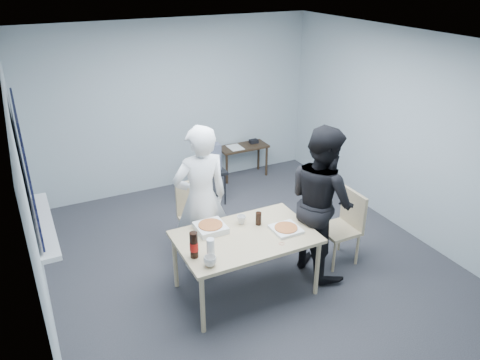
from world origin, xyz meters
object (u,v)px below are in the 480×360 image
chair_right (345,222)px  mug_a (210,261)px  stool (211,177)px  soda_bottle (194,245)px  person_white (201,200)px  side_table (243,151)px  person_black (321,201)px  dining_table (245,240)px  backpack (211,158)px  mug_b (241,220)px  chair_far (196,211)px

chair_right → mug_a: size_ratio=7.24×
chair_right → stool: chair_right is taller
soda_bottle → stool: bearing=63.3°
person_white → side_table: bearing=-127.2°
person_black → stool: size_ratio=3.29×
person_black → soda_bottle: 1.59m
dining_table → chair_right: size_ratio=1.63×
person_white → backpack: size_ratio=4.49×
dining_table → soda_bottle: size_ratio=5.30×
dining_table → stool: bearing=76.8°
person_black → stool: person_black is taller
dining_table → mug_b: mug_b is taller
person_white → soda_bottle: person_white is taller
person_white → mug_a: (-0.30, -0.96, -0.13)m
chair_right → person_black: (-0.38, -0.00, 0.37)m
person_black → mug_a: (-1.50, -0.34, -0.13)m
soda_bottle → mug_a: bearing=-67.7°
chair_right → side_table: size_ratio=1.09×
mug_a → backpack: bearing=66.7°
person_white → person_black: (1.20, -0.63, 0.00)m
chair_far → side_table: chair_far is taller
person_white → soda_bottle: 0.86m
chair_far → person_black: bearing=-42.8°
person_black → chair_far: bearing=47.2°
chair_far → soda_bottle: (-0.46, -1.18, 0.32)m
person_black → backpack: bearing=12.8°
person_black → backpack: 2.12m
soda_bottle → mug_b: bearing=28.0°
backpack → soda_bottle: size_ratio=1.45×
chair_far → stool: bearing=57.9°
dining_table → soda_bottle: 0.66m
stool → mug_a: 2.64m
soda_bottle → person_black: bearing=5.0°
mug_a → soda_bottle: size_ratio=0.45×
side_table → backpack: 1.11m
chair_far → soda_bottle: 1.30m
stool → chair_far: bearing=-122.1°
stool → soda_bottle: size_ratio=1.97×
side_table → soda_bottle: size_ratio=3.00×
chair_far → chair_right: bearing=-34.7°
side_table → person_white: bearing=-127.2°
chair_right → side_table: (0.01, 2.71, -0.05)m
side_table → backpack: bearing=-142.5°
side_table → stool: (-0.85, -0.64, -0.04)m
soda_bottle → person_white: bearing=63.5°
chair_far → person_black: (1.12, -1.04, 0.37)m
backpack → mug_b: bearing=-105.9°
backpack → mug_a: backpack is taller
chair_far → side_table: size_ratio=1.09×
dining_table → person_black: bearing=0.7°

